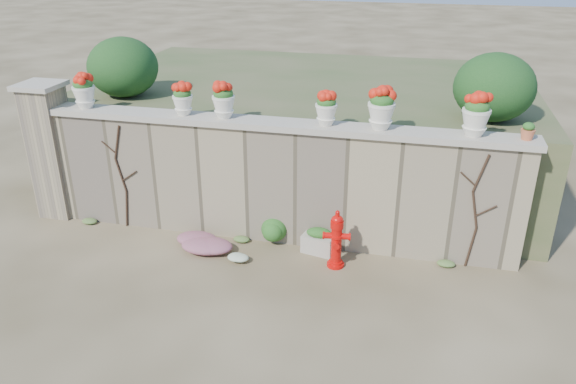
% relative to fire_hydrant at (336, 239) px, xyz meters
% --- Properties ---
extents(ground, '(80.00, 80.00, 0.00)m').
position_rel_fire_hydrant_xyz_m(ground, '(-1.19, -1.11, -0.49)').
color(ground, '#483C24').
rests_on(ground, ground).
extents(stone_wall, '(8.00, 0.40, 2.00)m').
position_rel_fire_hydrant_xyz_m(stone_wall, '(-1.19, 0.69, 0.51)').
color(stone_wall, gray).
rests_on(stone_wall, ground).
extents(wall_cap, '(8.10, 0.52, 0.10)m').
position_rel_fire_hydrant_xyz_m(wall_cap, '(-1.19, 0.69, 1.56)').
color(wall_cap, '#B9AE9C').
rests_on(wall_cap, stone_wall).
extents(gate_pillar, '(0.72, 0.72, 2.48)m').
position_rel_fire_hydrant_xyz_m(gate_pillar, '(-5.34, 0.69, 0.77)').
color(gate_pillar, gray).
rests_on(gate_pillar, ground).
extents(raised_fill, '(9.00, 6.00, 2.00)m').
position_rel_fire_hydrant_xyz_m(raised_fill, '(-1.19, 3.89, 0.51)').
color(raised_fill, '#384C23').
rests_on(raised_fill, ground).
extents(back_shrub_left, '(1.30, 1.30, 1.10)m').
position_rel_fire_hydrant_xyz_m(back_shrub_left, '(-4.39, 1.89, 2.06)').
color(back_shrub_left, '#143814').
rests_on(back_shrub_left, raised_fill).
extents(back_shrub_right, '(1.30, 1.30, 1.10)m').
position_rel_fire_hydrant_xyz_m(back_shrub_right, '(2.21, 1.89, 2.06)').
color(back_shrub_right, '#143814').
rests_on(back_shrub_right, raised_fill).
extents(vine_left, '(0.60, 0.04, 1.91)m').
position_rel_fire_hydrant_xyz_m(vine_left, '(-3.86, 0.47, 0.50)').
color(vine_left, black).
rests_on(vine_left, ground).
extents(vine_right, '(0.60, 0.04, 1.91)m').
position_rel_fire_hydrant_xyz_m(vine_right, '(2.04, 0.47, 0.50)').
color(vine_right, black).
rests_on(vine_right, ground).
extents(fire_hydrant, '(0.42, 0.30, 0.97)m').
position_rel_fire_hydrant_xyz_m(fire_hydrant, '(0.00, 0.00, 0.00)').
color(fire_hydrant, red).
rests_on(fire_hydrant, ground).
extents(planter_box, '(0.58, 0.42, 0.44)m').
position_rel_fire_hydrant_xyz_m(planter_box, '(-0.34, 0.36, -0.29)').
color(planter_box, '#B9AE9C').
rests_on(planter_box, ground).
extents(green_shrub, '(0.59, 0.53, 0.56)m').
position_rel_fire_hydrant_xyz_m(green_shrub, '(-1.18, 0.44, -0.21)').
color(green_shrub, '#1E5119').
rests_on(green_shrub, ground).
extents(magenta_clump, '(0.99, 0.66, 0.26)m').
position_rel_fire_hydrant_xyz_m(magenta_clump, '(-2.19, 0.01, -0.36)').
color(magenta_clump, '#C42783').
rests_on(magenta_clump, ground).
extents(white_flowers, '(0.52, 0.42, 0.19)m').
position_rel_fire_hydrant_xyz_m(white_flowers, '(-1.53, -0.28, -0.40)').
color(white_flowers, white).
rests_on(white_flowers, ground).
extents(urn_pot_0, '(0.38, 0.38, 0.60)m').
position_rel_fire_hydrant_xyz_m(urn_pot_0, '(-4.49, 0.69, 1.90)').
color(urn_pot_0, white).
rests_on(urn_pot_0, wall_cap).
extents(urn_pot_1, '(0.33, 0.33, 0.52)m').
position_rel_fire_hydrant_xyz_m(urn_pot_1, '(-2.70, 0.69, 1.87)').
color(urn_pot_1, white).
rests_on(urn_pot_1, wall_cap).
extents(urn_pot_2, '(0.37, 0.37, 0.58)m').
position_rel_fire_hydrant_xyz_m(urn_pot_2, '(-2.00, 0.69, 1.90)').
color(urn_pot_2, white).
rests_on(urn_pot_2, wall_cap).
extents(urn_pot_3, '(0.34, 0.34, 0.54)m').
position_rel_fire_hydrant_xyz_m(urn_pot_3, '(-0.34, 0.69, 1.88)').
color(urn_pot_3, white).
rests_on(urn_pot_3, wall_cap).
extents(urn_pot_4, '(0.41, 0.41, 0.65)m').
position_rel_fire_hydrant_xyz_m(urn_pot_4, '(0.50, 0.69, 1.93)').
color(urn_pot_4, white).
rests_on(urn_pot_4, wall_cap).
extents(urn_pot_5, '(0.41, 0.41, 0.65)m').
position_rel_fire_hydrant_xyz_m(urn_pot_5, '(1.87, 0.69, 1.93)').
color(urn_pot_5, white).
rests_on(urn_pot_5, wall_cap).
extents(terracotta_pot, '(0.21, 0.21, 0.25)m').
position_rel_fire_hydrant_xyz_m(terracotta_pot, '(2.61, 0.69, 1.72)').
color(terracotta_pot, '#C5623C').
rests_on(terracotta_pot, wall_cap).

